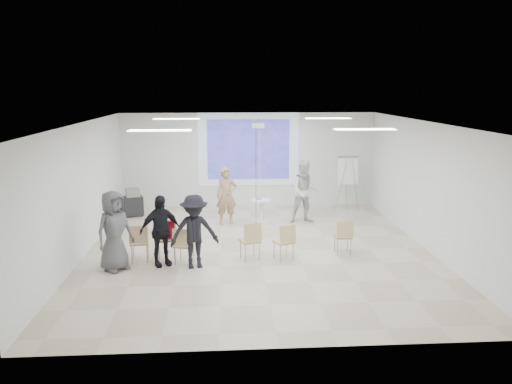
{
  "coord_description": "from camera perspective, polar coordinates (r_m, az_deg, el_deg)",
  "views": [
    {
      "loc": [
        -0.78,
        -11.2,
        3.79
      ],
      "look_at": [
        0.0,
        0.8,
        1.25
      ],
      "focal_mm": 35.0,
      "sensor_mm": 36.0,
      "label": 1
    }
  ],
  "objects": [
    {
      "name": "audience_outer",
      "position": [
        10.8,
        -15.94,
        -3.76
      ],
      "size": [
        1.09,
        1.1,
        1.91
      ],
      "primitive_type": "imported",
      "rotation": [
        0.0,
        0.0,
        0.82
      ],
      "color": "#56575B",
      "rests_on": "floor"
    },
    {
      "name": "chair_center",
      "position": [
        11.06,
        -0.58,
        -5.29
      ],
      "size": [
        0.53,
        0.55,
        0.87
      ],
      "rotation": [
        0.0,
        0.0,
        0.32
      ],
      "color": "tan",
      "rests_on": "floor"
    },
    {
      "name": "chair_left_mid",
      "position": [
        11.29,
        -10.23,
        -5.02
      ],
      "size": [
        0.47,
        0.5,
        0.9
      ],
      "rotation": [
        0.0,
        0.0,
        0.12
      ],
      "color": "tan",
      "rests_on": "floor"
    },
    {
      "name": "av_cart",
      "position": [
        15.33,
        -13.87,
        -1.27
      ],
      "size": [
        0.66,
        0.6,
        0.83
      ],
      "rotation": [
        0.0,
        0.0,
        0.33
      ],
      "color": "black",
      "rests_on": "floor"
    },
    {
      "name": "projection_halo",
      "position": [
        15.82,
        -0.87,
        4.89
      ],
      "size": [
        3.2,
        0.01,
        2.3
      ],
      "primitive_type": "cube",
      "color": "silver",
      "rests_on": "wall_back"
    },
    {
      "name": "red_jacket",
      "position": [
        11.11,
        -10.39,
        -4.32
      ],
      "size": [
        0.44,
        0.15,
        0.41
      ],
      "primitive_type": "cube",
      "rotation": [
        0.0,
        0.0,
        0.12
      ],
      "color": "#AE1529",
      "rests_on": "chair_left_mid"
    },
    {
      "name": "chair_left_inner",
      "position": [
        10.93,
        -8.34,
        -5.79
      ],
      "size": [
        0.49,
        0.51,
        0.83
      ],
      "rotation": [
        0.0,
        0.0,
        -0.3
      ],
      "color": "tan",
      "rests_on": "floor"
    },
    {
      "name": "floor",
      "position": [
        11.86,
        0.25,
        -6.96
      ],
      "size": [
        8.0,
        9.0,
        0.1
      ],
      "primitive_type": "cube",
      "color": "beige",
      "rests_on": "ground"
    },
    {
      "name": "chair_far_left",
      "position": [
        11.25,
        -13.2,
        -5.37
      ],
      "size": [
        0.43,
        0.46,
        0.85
      ],
      "rotation": [
        0.0,
        0.0,
        0.08
      ],
      "color": "tan",
      "rests_on": "floor"
    },
    {
      "name": "player_left",
      "position": [
        13.92,
        -3.4,
        -0.02
      ],
      "size": [
        0.72,
        0.54,
        1.83
      ],
      "primitive_type": "imported",
      "rotation": [
        0.0,
        0.0,
        0.14
      ],
      "color": "tan",
      "rests_on": "floor"
    },
    {
      "name": "fluor_panel_ne",
      "position": [
        13.51,
        8.25,
        8.33
      ],
      "size": [
        1.2,
        0.3,
        0.02
      ],
      "primitive_type": "cube",
      "color": "white",
      "rests_on": "ceiling"
    },
    {
      "name": "ceiling_projector",
      "position": [
        12.77,
        0.24,
        6.98
      ],
      "size": [
        0.3,
        0.25,
        3.0
      ],
      "color": "white",
      "rests_on": "ceiling"
    },
    {
      "name": "wall_left",
      "position": [
        11.89,
        -19.61,
        0.12
      ],
      "size": [
        0.1,
        9.0,
        3.0
      ],
      "primitive_type": "cube",
      "color": "silver",
      "rests_on": "floor"
    },
    {
      "name": "controller_left",
      "position": [
        14.11,
        -2.69,
        1.35
      ],
      "size": [
        0.06,
        0.12,
        0.04
      ],
      "primitive_type": "cube",
      "rotation": [
        0.0,
        0.0,
        0.14
      ],
      "color": "white",
      "rests_on": "player_left"
    },
    {
      "name": "audience_mid",
      "position": [
        10.61,
        -7.07,
        -3.96
      ],
      "size": [
        1.28,
        0.87,
        1.8
      ],
      "primitive_type": "imported",
      "rotation": [
        0.0,
        0.0,
        0.21
      ],
      "color": "black",
      "rests_on": "floor"
    },
    {
      "name": "chair_right_inner",
      "position": [
        11.08,
        3.36,
        -5.42
      ],
      "size": [
        0.52,
        0.53,
        0.83
      ],
      "rotation": [
        0.0,
        0.0,
        0.38
      ],
      "color": "tan",
      "rests_on": "floor"
    },
    {
      "name": "controller_right",
      "position": [
        14.28,
        4.8,
        2.0
      ],
      "size": [
        0.05,
        0.12,
        0.04
      ],
      "primitive_type": "cube",
      "rotation": [
        0.0,
        0.0,
        0.06
      ],
      "color": "white",
      "rests_on": "player_right"
    },
    {
      "name": "fluor_panel_nw",
      "position": [
        13.28,
        -9.08,
        8.24
      ],
      "size": [
        1.2,
        0.3,
        0.02
      ],
      "primitive_type": "cube",
      "color": "white",
      "rests_on": "ceiling"
    },
    {
      "name": "projection_image",
      "position": [
        15.81,
        -0.87,
        4.88
      ],
      "size": [
        2.6,
        0.01,
        1.9
      ],
      "primitive_type": "cube",
      "color": "#3233AA",
      "rests_on": "wall_back"
    },
    {
      "name": "fluor_panel_se",
      "position": [
        10.12,
        12.33,
        7.01
      ],
      "size": [
        1.2,
        0.3,
        0.02
      ],
      "primitive_type": "cube",
      "color": "white",
      "rests_on": "ceiling"
    },
    {
      "name": "audience_left",
      "position": [
        10.86,
        -10.91,
        -3.79
      ],
      "size": [
        1.2,
        1.02,
        1.78
      ],
      "primitive_type": "imported",
      "rotation": [
        0.0,
        0.0,
        0.47
      ],
      "color": "black",
      "rests_on": "floor"
    },
    {
      "name": "wall_back",
      "position": [
        15.93,
        -0.88,
        3.67
      ],
      "size": [
        8.0,
        0.1,
        3.0
      ],
      "primitive_type": "cube",
      "color": "silver",
      "rests_on": "floor"
    },
    {
      "name": "pedestal_table",
      "position": [
        14.13,
        0.6,
        -2.01
      ],
      "size": [
        0.67,
        0.67,
        0.69
      ],
      "rotation": [
        0.0,
        0.0,
        -0.23
      ],
      "color": "white",
      "rests_on": "floor"
    },
    {
      "name": "wall_right",
      "position": [
        12.41,
        19.26,
        0.62
      ],
      "size": [
        0.1,
        9.0,
        3.0
      ],
      "primitive_type": "cube",
      "color": "silver",
      "rests_on": "floor"
    },
    {
      "name": "ceiling",
      "position": [
        11.25,
        0.27,
        8.16
      ],
      "size": [
        8.0,
        9.0,
        0.1
      ],
      "primitive_type": "cube",
      "color": "white",
      "rests_on": "wall_back"
    },
    {
      "name": "laptop",
      "position": [
        11.02,
        -8.19,
        -5.87
      ],
      "size": [
        0.35,
        0.3,
        0.02
      ],
      "primitive_type": "imported",
      "rotation": [
        0.0,
        0.0,
        2.85
      ],
      "color": "black",
      "rests_on": "chair_left_inner"
    },
    {
      "name": "chair_right_far",
      "position": [
        11.64,
        10.0,
        -4.77
      ],
      "size": [
        0.38,
        0.41,
        0.81
      ],
      "rotation": [
        0.0,
        0.0,
        0.0
      ],
      "color": "tan",
      "rests_on": "floor"
    },
    {
      "name": "flipchart_easel",
      "position": [
        15.57,
        10.45,
        2.42
      ],
      "size": [
        0.75,
        0.56,
        1.72
      ],
      "rotation": [
        0.0,
        0.0,
        -0.02
      ],
      "color": "#96999E",
      "rests_on": "floor"
    },
    {
      "name": "player_right",
      "position": [
        14.13,
        5.64,
        0.45
      ],
      "size": [
        1.0,
        0.82,
        1.98
      ],
      "primitive_type": "imported",
      "rotation": [
        0.0,
        0.0,
        0.06
      ],
      "color": "silver",
      "rests_on": "floor"
    },
    {
      "name": "fluor_panel_sw",
      "position": [
        9.81,
        -10.93,
        6.91
      ],
      "size": [
        1.2,
        0.3,
        0.02
      ],
      "primitive_type": "cube",
      "color": "white",
      "rests_on": "ceiling"
    }
  ]
}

